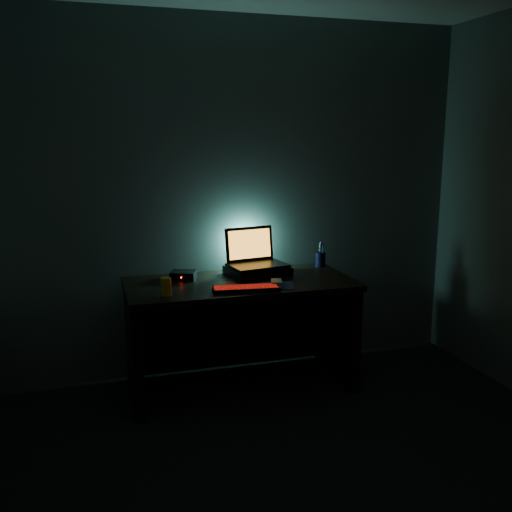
{
  "coord_description": "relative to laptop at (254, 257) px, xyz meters",
  "views": [
    {
      "loc": [
        -0.95,
        -1.91,
        1.69
      ],
      "look_at": [
        0.09,
        1.57,
        0.93
      ],
      "focal_mm": 40.0,
      "sensor_mm": 36.0,
      "label": 1
    }
  ],
  "objects": [
    {
      "name": "room",
      "position": [
        -0.15,
        -1.81,
        0.38
      ],
      "size": [
        3.5,
        4.0,
        2.5
      ],
      "color": "black",
      "rests_on": "ground"
    },
    {
      "name": "desk",
      "position": [
        -0.15,
        -0.13,
        -0.38
      ],
      "size": [
        1.5,
        0.7,
        0.75
      ],
      "color": "black",
      "rests_on": "ground"
    },
    {
      "name": "riser",
      "position": [
        0.01,
        -0.05,
        -0.09
      ],
      "size": [
        0.45,
        0.36,
        0.06
      ],
      "primitive_type": "cube",
      "rotation": [
        0.0,
        0.0,
        0.17
      ],
      "color": "black",
      "rests_on": "desk"
    },
    {
      "name": "laptop",
      "position": [
        0.0,
        0.0,
        0.0
      ],
      "size": [
        0.42,
        0.34,
        0.26
      ],
      "rotation": [
        0.0,
        0.0,
        0.17
      ],
      "color": "black",
      "rests_on": "riser"
    },
    {
      "name": "keyboard",
      "position": [
        -0.18,
        -0.41,
        -0.11
      ],
      "size": [
        0.43,
        0.18,
        0.03
      ],
      "rotation": [
        0.0,
        0.0,
        -0.12
      ],
      "color": "black",
      "rests_on": "desk"
    },
    {
      "name": "mousepad",
      "position": [
        0.04,
        -0.36,
        -0.12
      ],
      "size": [
        0.27,
        0.25,
        0.0
      ],
      "primitive_type": "cube",
      "rotation": [
        0.0,
        0.0,
        -0.27
      ],
      "color": "navy",
      "rests_on": "desk"
    },
    {
      "name": "mouse",
      "position": [
        0.04,
        -0.36,
        -0.1
      ],
      "size": [
        0.09,
        0.12,
        0.03
      ],
      "primitive_type": "cube",
      "rotation": [
        0.0,
        0.0,
        -0.27
      ],
      "color": "gray",
      "rests_on": "mousepad"
    },
    {
      "name": "pen_cup",
      "position": [
        0.53,
        0.07,
        -0.07
      ],
      "size": [
        0.07,
        0.07,
        0.11
      ],
      "primitive_type": "cylinder",
      "rotation": [
        0.0,
        0.0,
        -0.02
      ],
      "color": "black",
      "rests_on": "desk"
    },
    {
      "name": "juice_glass",
      "position": [
        -0.67,
        -0.39,
        -0.07
      ],
      "size": [
        0.08,
        0.08,
        0.11
      ],
      "primitive_type": "cylinder",
      "rotation": [
        0.0,
        0.0,
        0.4
      ],
      "color": "#E4AD0C",
      "rests_on": "desk"
    },
    {
      "name": "router",
      "position": [
        -0.5,
        -0.02,
        -0.09
      ],
      "size": [
        0.2,
        0.18,
        0.05
      ],
      "rotation": [
        0.0,
        0.0,
        -0.36
      ],
      "color": "black",
      "rests_on": "desk"
    }
  ]
}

